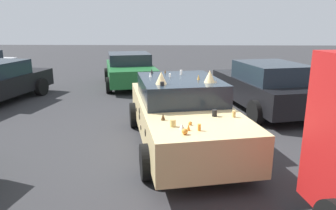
# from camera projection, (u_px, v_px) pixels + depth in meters

# --- Properties ---
(ground_plane) EXTENTS (60.00, 60.00, 0.00)m
(ground_plane) POSITION_uv_depth(u_px,v_px,m) (182.00, 145.00, 6.92)
(ground_plane) COLOR #2D2D30
(art_car_decorated) EXTENTS (4.83, 2.73, 1.68)m
(art_car_decorated) POSITION_uv_depth(u_px,v_px,m) (181.00, 112.00, 6.78)
(art_car_decorated) COLOR #D8BC7F
(art_car_decorated) RESTS_ON ground
(parked_sedan_behind_right) EXTENTS (4.39, 2.67, 1.48)m
(parked_sedan_behind_right) POSITION_uv_depth(u_px,v_px,m) (265.00, 86.00, 9.41)
(parked_sedan_behind_right) COLOR black
(parked_sedan_behind_right) RESTS_ON ground
(parked_sedan_far_left) EXTENTS (4.24, 2.73, 1.34)m
(parked_sedan_far_left) POSITION_uv_depth(u_px,v_px,m) (130.00, 69.00, 13.13)
(parked_sedan_far_left) COLOR #1E602D
(parked_sedan_far_left) RESTS_ON ground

